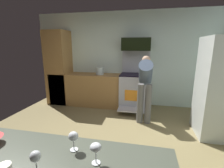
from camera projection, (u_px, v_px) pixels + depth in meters
name	position (u px, v px, depth m)	size (l,w,h in m)	color
ground_plane	(106.00, 150.00, 2.65)	(5.20, 4.80, 0.02)	olive
wall_back	(125.00, 59.00, 4.57)	(5.20, 0.12, 2.60)	silver
lower_cabinet_run	(92.00, 89.00, 4.61)	(2.40, 0.60, 0.90)	#9B703E
cabinet_column	(59.00, 68.00, 4.67)	(0.60, 0.60, 2.10)	#9B703E
oven_range	(134.00, 90.00, 4.34)	(0.76, 0.99, 1.56)	#B1B3BD
microwave	(136.00, 44.00, 4.14)	(0.74, 0.38, 0.33)	black
person_cook	(145.00, 83.00, 3.55)	(0.31, 0.71, 1.45)	#595959
wine_glass_near	(73.00, 137.00, 1.18)	(0.08, 0.08, 0.15)	silver
wine_glass_mid	(96.00, 148.00, 1.05)	(0.08, 0.08, 0.15)	silver
wine_glass_far	(35.00, 158.00, 0.94)	(0.06, 0.06, 0.17)	silver
stock_pot	(100.00, 71.00, 4.43)	(0.22, 0.22, 0.20)	#AFBFC2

